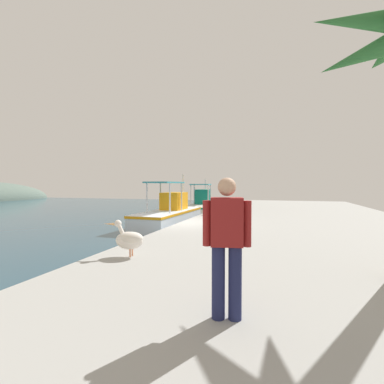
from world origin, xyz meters
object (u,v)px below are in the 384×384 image
object	(u,v)px
mooring_bollard_third	(230,203)
fishing_boat_second	(170,214)
fishing_boat_third	(202,206)
pelican	(129,239)
mooring_bollard_second	(208,211)
fisherman_standing	(227,242)

from	to	relation	value
mooring_bollard_third	fishing_boat_second	bearing A→B (deg)	157.28
fishing_boat_third	pelican	bearing A→B (deg)	-170.26
fishing_boat_second	mooring_bollard_third	bearing A→B (deg)	-22.72
pelican	mooring_bollard_second	distance (m)	8.93
fishing_boat_second	mooring_bollard_third	distance (m)	6.55
mooring_bollard_third	mooring_bollard_second	bearing A→B (deg)	180.00
mooring_bollard_second	mooring_bollard_third	world-z (taller)	mooring_bollard_third
fishing_boat_second	pelican	xyz separation A→B (m)	(-9.68, -2.93, 0.53)
fishing_boat_third	mooring_bollard_third	bearing A→B (deg)	-111.49
fisherman_standing	mooring_bollard_third	xyz separation A→B (m)	(17.95, 3.02, -0.72)
fishing_boat_second	mooring_bollard_third	xyz separation A→B (m)	(6.03, -2.53, 0.35)
fishing_boat_third	pelican	size ratio (longest dim) A/B	6.65
fisherman_standing	mooring_bollard_second	distance (m)	11.59
mooring_bollard_second	fishing_boat_second	bearing A→B (deg)	73.31
fishing_boat_third	mooring_bollard_second	world-z (taller)	fishing_boat_third
fishing_boat_second	mooring_bollard_third	size ratio (longest dim) A/B	14.86
fishing_boat_second	fisherman_standing	xyz separation A→B (m)	(-11.92, -5.54, 1.07)
pelican	fisherman_standing	distance (m)	3.49
mooring_bollard_second	mooring_bollard_third	xyz separation A→B (m)	(6.79, 0.00, 0.01)
fishing_boat_third	mooring_bollard_third	distance (m)	2.67
mooring_bollard_second	mooring_bollard_third	size ratio (longest dim) A/B	0.96
fishing_boat_second	fisherman_standing	distance (m)	13.19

